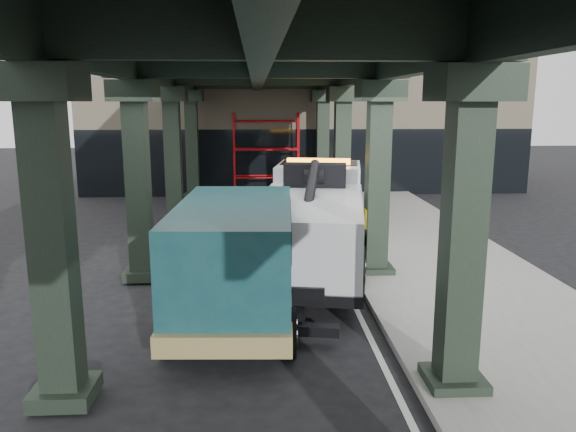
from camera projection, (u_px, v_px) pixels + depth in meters
name	position (u px, v px, depth m)	size (l,w,h in m)	color
ground	(279.00, 305.00, 12.64)	(90.00, 90.00, 0.00)	black
sidewalk	(445.00, 272.00, 14.83)	(5.00, 40.00, 0.15)	gray
lane_stripe	(340.00, 276.00, 14.69)	(0.12, 38.00, 0.01)	silver
viaduct	(258.00, 61.00, 13.48)	(7.40, 32.00, 6.40)	black
building	(300.00, 111.00, 31.51)	(22.00, 10.00, 8.00)	#C6B793
scaffolding	(266.00, 153.00, 26.54)	(3.08, 0.88, 4.00)	#B50E12
tow_truck	(314.00, 215.00, 15.39)	(3.87, 9.25, 2.95)	black
towed_van	(237.00, 255.00, 11.76)	(2.75, 6.26, 2.49)	#133F45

